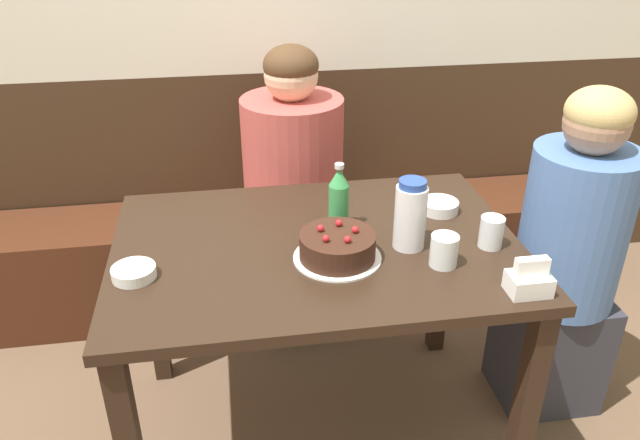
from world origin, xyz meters
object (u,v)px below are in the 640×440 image
object	(u,v)px
napkin_holder	(529,280)
bowl_soup_white	(134,272)
person_teal_shirt	(566,263)
person_pale_blue_shirt	(294,193)
birthday_cake	(337,247)
water_pitcher	(410,215)
bench_seat	(289,254)
glass_water_tall	(444,251)
soju_bottle	(339,198)
glass_tumbler_short	(491,232)
bowl_rice_small	(439,206)

from	to	relation	value
napkin_holder	bowl_soup_white	bearing A→B (deg)	166.98
person_teal_shirt	person_pale_blue_shirt	bearing A→B (deg)	-36.59
birthday_cake	bowl_soup_white	xyz separation A→B (m)	(-0.57, -0.01, -0.02)
water_pitcher	person_pale_blue_shirt	world-z (taller)	person_pale_blue_shirt
bench_seat	glass_water_tall	bearing A→B (deg)	-71.66
birthday_cake	bench_seat	bearing A→B (deg)	92.76
person_pale_blue_shirt	napkin_holder	bearing A→B (deg)	25.91
bench_seat	glass_water_tall	size ratio (longest dim) A/B	29.87
glass_water_tall	person_pale_blue_shirt	world-z (taller)	person_pale_blue_shirt
bowl_soup_white	person_teal_shirt	world-z (taller)	person_teal_shirt
soju_bottle	person_pale_blue_shirt	world-z (taller)	person_pale_blue_shirt
soju_bottle	glass_water_tall	xyz separation A→B (m)	(0.25, -0.26, -0.06)
glass_water_tall	glass_tumbler_short	distance (m)	0.19
water_pitcher	glass_water_tall	size ratio (longest dim) A/B	2.32
birthday_cake	person_pale_blue_shirt	xyz separation A→B (m)	(-0.03, 0.78, -0.20)
soju_bottle	glass_tumbler_short	world-z (taller)	soju_bottle
bowl_rice_small	birthday_cake	bearing A→B (deg)	-148.35
water_pitcher	bowl_rice_small	size ratio (longest dim) A/B	1.73
bowl_soup_white	person_pale_blue_shirt	size ratio (longest dim) A/B	0.10
water_pitcher	bowl_soup_white	distance (m)	0.80
napkin_holder	bowl_soup_white	size ratio (longest dim) A/B	0.91
bench_seat	bowl_soup_white	world-z (taller)	bowl_soup_white
glass_tumbler_short	person_teal_shirt	world-z (taller)	person_teal_shirt
bench_seat	soju_bottle	world-z (taller)	soju_bottle
birthday_cake	glass_tumbler_short	size ratio (longest dim) A/B	2.68
birthday_cake	water_pitcher	bearing A→B (deg)	9.35
soju_bottle	napkin_holder	bearing A→B (deg)	-45.01
soju_bottle	person_teal_shirt	xyz separation A→B (m)	(0.79, -0.04, -0.29)
bench_seat	water_pitcher	distance (m)	1.13
birthday_cake	soju_bottle	size ratio (longest dim) A/B	1.18
soju_bottle	glass_tumbler_short	xyz separation A→B (m)	(0.42, -0.18, -0.06)
birthday_cake	glass_water_tall	bearing A→B (deg)	-15.34
bench_seat	person_pale_blue_shirt	distance (m)	0.41
bench_seat	glass_tumbler_short	xyz separation A→B (m)	(0.51, -0.93, 0.59)
napkin_holder	bowl_soup_white	distance (m)	1.06
glass_tumbler_short	bowl_rice_small	bearing A→B (deg)	107.47
soju_bottle	bowl_soup_white	size ratio (longest dim) A/B	1.79
bowl_soup_white	bowl_rice_small	world-z (taller)	bowl_rice_small
bowl_rice_small	glass_water_tall	bearing A→B (deg)	-106.96
napkin_holder	glass_water_tall	xyz separation A→B (m)	(-0.18, 0.17, 0.01)
bowl_rice_small	person_teal_shirt	distance (m)	0.49
napkin_holder	glass_water_tall	bearing A→B (deg)	136.39
glass_water_tall	glass_tumbler_short	xyz separation A→B (m)	(0.17, 0.08, 0.00)
bench_seat	soju_bottle	xyz separation A→B (m)	(0.08, -0.75, 0.64)
bowl_soup_white	soju_bottle	bearing A→B (deg)	17.34
water_pitcher	person_pale_blue_shirt	size ratio (longest dim) A/B	0.18
birthday_cake	bowl_soup_white	world-z (taller)	birthday_cake
bowl_rice_small	glass_water_tall	size ratio (longest dim) A/B	1.34
glass_tumbler_short	person_pale_blue_shirt	xyz separation A→B (m)	(-0.50, 0.78, -0.21)
soju_bottle	bowl_rice_small	size ratio (longest dim) A/B	1.74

